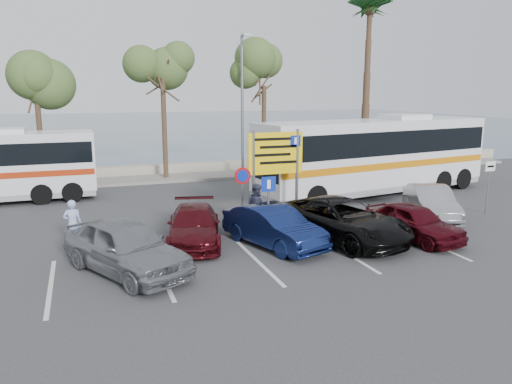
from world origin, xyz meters
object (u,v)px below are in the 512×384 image
object	(u,v)px
suv_black	(341,220)
pedestrian_near	(73,224)
car_silver_a	(126,247)
car_red	(413,222)
coach_bus_right	(374,158)
pedestrian_far	(256,206)
car_blue	(274,227)
car_maroon	(194,226)
street_lamp_right	(243,98)
direction_sign	(276,160)
car_silver_b	(431,203)

from	to	relation	value
suv_black	pedestrian_near	size ratio (longest dim) A/B	3.23
car_silver_a	car_red	world-z (taller)	car_silver_a
coach_bus_right	pedestrian_far	distance (m)	8.52
car_blue	car_maroon	world-z (taller)	car_blue
car_maroon	car_red	xyz separation A→B (m)	(7.20, -2.09, 0.02)
car_red	car_silver_a	bearing A→B (deg)	167.79
car_red	suv_black	xyz separation A→B (m)	(-2.40, 0.73, 0.09)
car_blue	street_lamp_right	bearing A→B (deg)	58.11
pedestrian_near	pedestrian_far	distance (m)	6.43
direction_sign	pedestrian_far	world-z (taller)	direction_sign
car_maroon	pedestrian_far	world-z (taller)	pedestrian_far
street_lamp_right	coach_bus_right	size ratio (longest dim) A/B	0.63
car_silver_a	car_silver_b	size ratio (longest dim) A/B	1.12
car_blue	car_maroon	xyz separation A→B (m)	(-2.40, 1.21, -0.06)
direction_sign	car_maroon	distance (m)	4.38
car_maroon	pedestrian_near	distance (m)	3.92
car_silver_b	suv_black	bearing A→B (deg)	-140.95
car_blue	pedestrian_far	distance (m)	2.30
car_red	pedestrian_far	size ratio (longest dim) A/B	2.18
street_lamp_right	direction_sign	size ratio (longest dim) A/B	2.23
coach_bus_right	car_blue	bearing A→B (deg)	-141.11
car_silver_b	car_blue	bearing A→B (deg)	-147.32
car_silver_b	pedestrian_near	world-z (taller)	pedestrian_near
direction_sign	suv_black	size ratio (longest dim) A/B	0.70
direction_sign	pedestrian_near	world-z (taller)	direction_sign
street_lamp_right	car_silver_b	bearing A→B (deg)	-71.59
car_silver_b	pedestrian_far	size ratio (longest dim) A/B	2.36
coach_bus_right	pedestrian_near	world-z (taller)	coach_bus_right
car_blue	car_red	bearing A→B (deg)	-28.72
car_red	car_silver_b	size ratio (longest dim) A/B	0.92
direction_sign	car_red	distance (m)	5.53
car_silver_a	car_silver_b	bearing A→B (deg)	-17.79
car_maroon	car_silver_b	xyz separation A→B (m)	(9.60, 0.00, 0.05)
suv_black	pedestrian_far	bearing A→B (deg)	113.57
street_lamp_right	suv_black	size ratio (longest dim) A/B	1.55
car_silver_a	suv_black	xyz separation A→B (m)	(7.20, 0.75, -0.05)
car_silver_a	car_blue	bearing A→B (deg)	-17.10
coach_bus_right	pedestrian_near	bearing A→B (deg)	-163.43
direction_sign	street_lamp_right	bearing A→B (deg)	79.06
coach_bus_right	pedestrian_far	bearing A→B (deg)	-152.34
car_silver_a	pedestrian_far	bearing A→B (deg)	4.72
car_silver_a	car_silver_b	distance (m)	12.19
street_lamp_right	direction_sign	bearing A→B (deg)	-100.94
car_silver_a	car_maroon	size ratio (longest dim) A/B	1.07
car_red	pedestrian_far	distance (m)	5.59
car_blue	pedestrian_near	bearing A→B (deg)	143.33
car_silver_b	pedestrian_near	distance (m)	13.45
car_maroon	car_silver_b	distance (m)	9.60
coach_bus_right	pedestrian_far	size ratio (longest dim) A/B	7.52
car_blue	direction_sign	bearing A→B (deg)	49.21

